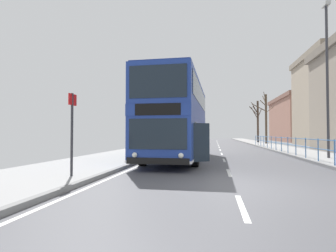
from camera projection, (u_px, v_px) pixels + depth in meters
The scene contains 8 objects.
ground at pixel (208, 184), 7.68m from camera, with size 15.80×140.00×0.20m.
double_decker_bus_main at pixel (178, 119), 15.12m from camera, with size 3.24×10.51×4.35m.
pedestrian_railing_far_kerb at pixel (284, 142), 19.28m from camera, with size 0.05×27.15×1.10m.
bus_stop_sign_near at pixel (72, 125), 8.50m from camera, with size 0.08×0.44×2.62m.
street_lamp_far_side at pixel (327, 68), 14.94m from camera, with size 0.28×0.60×8.69m.
bare_tree_far_00 at pixel (266, 116), 36.82m from camera, with size 2.85×2.59×6.99m.
bare_tree_far_02 at pixel (257, 120), 41.99m from camera, with size 1.66×3.12×6.48m.
background_building_02 at pixel (310, 119), 50.69m from camera, with size 11.78×17.69×8.50m.
Camera 1 is at (-0.55, -7.81, 1.48)m, focal length 28.70 mm.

